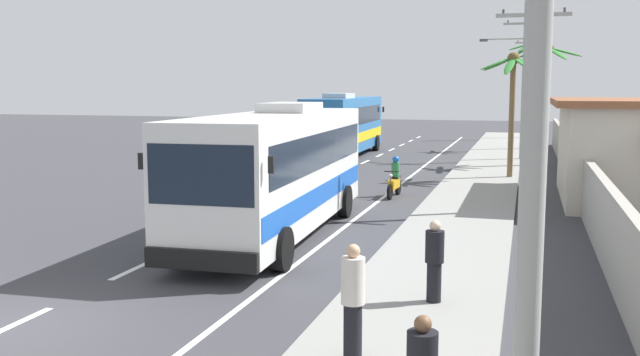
{
  "coord_description": "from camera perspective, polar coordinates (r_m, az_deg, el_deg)",
  "views": [
    {
      "loc": [
        8.68,
        -9.77,
        4.24
      ],
      "look_at": [
        3.2,
        8.84,
        1.7
      ],
      "focal_mm": 39.48,
      "sensor_mm": 36.0,
      "label": 1
    }
  ],
  "objects": [
    {
      "name": "sidewalk_kerb",
      "position": [
        20.29,
        10.77,
        -4.53
      ],
      "size": [
        3.2,
        90.0,
        0.14
      ],
      "primitive_type": "cube",
      "color": "gray",
      "rests_on": "ground"
    },
    {
      "name": "lane_markings",
      "position": [
        25.78,
        1.61,
        -2.01
      ],
      "size": [
        3.64,
        71.0,
        0.01
      ],
      "color": "white",
      "rests_on": "ground"
    },
    {
      "name": "palm_third",
      "position": [
        38.58,
        17.94,
        7.61
      ],
      "size": [
        3.31,
        3.26,
        6.43
      ],
      "color": "brown",
      "rests_on": "ground"
    },
    {
      "name": "utility_pole_mid",
      "position": [
        24.03,
        16.71,
        7.14
      ],
      "size": [
        2.35,
        0.24,
        8.13
      ],
      "color": "#9E9E99",
      "rests_on": "ground"
    },
    {
      "name": "coach_bus_foreground",
      "position": [
        19.95,
        -3.46,
        0.86
      ],
      "size": [
        3.34,
        10.95,
        3.75
      ],
      "color": "silver",
      "rests_on": "ground"
    },
    {
      "name": "utility_pole_far",
      "position": [
        41.48,
        16.09,
        7.96
      ],
      "size": [
        3.73,
        0.24,
        8.94
      ],
      "color": "#9E9E99",
      "rests_on": "ground"
    },
    {
      "name": "motorcycle_beside_bus",
      "position": [
        27.2,
        6.07,
        -0.18
      ],
      "size": [
        0.56,
        1.96,
        1.58
      ],
      "color": "black",
      "rests_on": "ground"
    },
    {
      "name": "pedestrian_far_walk",
      "position": [
        13.63,
        9.26,
        -6.55
      ],
      "size": [
        0.36,
        0.36,
        1.59
      ],
      "rotation": [
        0.0,
        0.0,
        2.89
      ],
      "color": "black",
      "rests_on": "sidewalk_kerb"
    },
    {
      "name": "utility_pole_distant",
      "position": [
        58.93,
        16.55,
        7.76
      ],
      "size": [
        2.29,
        0.24,
        9.38
      ],
      "color": "#9E9E99",
      "rests_on": "ground"
    },
    {
      "name": "palm_nearest",
      "position": [
        48.55,
        16.67,
        8.54
      ],
      "size": [
        2.92,
        2.66,
        7.25
      ],
      "color": "brown",
      "rests_on": "ground"
    },
    {
      "name": "coach_bus_far_lane",
      "position": [
        42.72,
        1.99,
        4.43
      ],
      "size": [
        3.13,
        11.92,
        3.83
      ],
      "color": "#2366A8",
      "rests_on": "ground"
    },
    {
      "name": "palm_second",
      "position": [
        32.95,
        15.37,
        7.49
      ],
      "size": [
        3.02,
        2.97,
        5.75
      ],
      "color": "brown",
      "rests_on": "ground"
    },
    {
      "name": "boundary_wall",
      "position": [
        24.07,
        20.82,
        -0.86
      ],
      "size": [
        0.24,
        60.0,
        1.92
      ],
      "primitive_type": "cube",
      "color": "#9E998E",
      "rests_on": "ground"
    },
    {
      "name": "pedestrian_midwalk",
      "position": [
        10.61,
        2.69,
        -9.87
      ],
      "size": [
        0.36,
        0.36,
        1.79
      ],
      "rotation": [
        0.0,
        0.0,
        5.41
      ],
      "color": "black",
      "rests_on": "sidewalk_kerb"
    },
    {
      "name": "ground_plane",
      "position": [
        13.74,
        -24.39,
        -11.2
      ],
      "size": [
        160.0,
        160.0,
        0.0
      ],
      "primitive_type": "plane",
      "color": "#3A3A3F"
    }
  ]
}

